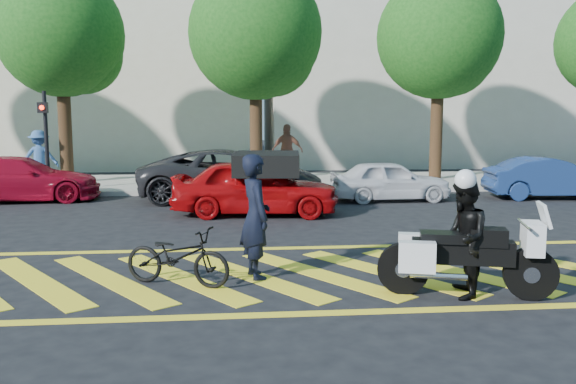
{
  "coord_description": "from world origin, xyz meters",
  "views": [
    {
      "loc": [
        -0.91,
        -9.44,
        2.61
      ],
      "look_at": [
        0.19,
        2.17,
        1.05
      ],
      "focal_mm": 38.0,
      "sensor_mm": 36.0,
      "label": 1
    }
  ],
  "objects": [
    {
      "name": "officer_bike",
      "position": [
        -0.53,
        -0.08,
        0.98
      ],
      "size": [
        0.64,
        0.81,
        1.95
      ],
      "primitive_type": "imported",
      "rotation": [
        0.0,
        0.0,
        1.83
      ],
      "color": "black",
      "rests_on": "ground"
    },
    {
      "name": "building_left",
      "position": [
        -8.0,
        21.0,
        5.0
      ],
      "size": [
        16.0,
        8.0,
        10.0
      ],
      "primitive_type": "cube",
      "color": "beige",
      "rests_on": "ground"
    },
    {
      "name": "tree_right",
      "position": [
        6.63,
        12.06,
        5.05
      ],
      "size": [
        4.4,
        4.4,
        7.41
      ],
      "color": "black",
      "rests_on": "ground"
    },
    {
      "name": "pedestrian_left",
      "position": [
        -7.27,
        11.6,
        1.06
      ],
      "size": [
        1.27,
        0.86,
        1.82
      ],
      "primitive_type": "imported",
      "rotation": [
        0.0,
        0.0,
        3.31
      ],
      "color": "#365C96",
      "rests_on": "sidewalk"
    },
    {
      "name": "officer_moto",
      "position": [
        2.32,
        -1.36,
        0.84
      ],
      "size": [
        0.82,
        0.95,
        1.67
      ],
      "primitive_type": "imported",
      "rotation": [
        0.0,
        0.0,
        -1.83
      ],
      "color": "black",
      "rests_on": "ground"
    },
    {
      "name": "signal_pole",
      "position": [
        -6.5,
        9.74,
        1.92
      ],
      "size": [
        0.28,
        0.43,
        3.2
      ],
      "color": "black",
      "rests_on": "ground"
    },
    {
      "name": "parked_left",
      "position": [
        -7.0,
        8.72,
        0.65
      ],
      "size": [
        4.65,
        2.28,
        1.3
      ],
      "primitive_type": "imported",
      "rotation": [
        0.0,
        0.0,
        1.68
      ],
      "color": "maroon",
      "rests_on": "ground"
    },
    {
      "name": "bicycle",
      "position": [
        -1.72,
        -0.41,
        0.44
      ],
      "size": [
        1.78,
        1.19,
        0.88
      ],
      "primitive_type": "imported",
      "rotation": [
        0.0,
        0.0,
        1.18
      ],
      "color": "black",
      "rests_on": "ground"
    },
    {
      "name": "sidewalk",
      "position": [
        0.0,
        12.0,
        0.07
      ],
      "size": [
        60.0,
        5.0,
        0.15
      ],
      "primitive_type": "cube",
      "color": "#9E998E",
      "rests_on": "ground"
    },
    {
      "name": "building_right",
      "position": [
        9.0,
        21.0,
        5.5
      ],
      "size": [
        16.0,
        8.0,
        11.0
      ],
      "primitive_type": "cube",
      "color": "beige",
      "rests_on": "ground"
    },
    {
      "name": "ground",
      "position": [
        0.0,
        0.0,
        0.0
      ],
      "size": [
        90.0,
        90.0,
        0.0
      ],
      "primitive_type": "plane",
      "color": "black",
      "rests_on": "ground"
    },
    {
      "name": "parked_mid_left",
      "position": [
        -0.9,
        8.4,
        0.74
      ],
      "size": [
        5.41,
        2.62,
        1.48
      ],
      "primitive_type": "imported",
      "rotation": [
        0.0,
        0.0,
        1.54
      ],
      "color": "black",
      "rests_on": "ground"
    },
    {
      "name": "crosswalk",
      "position": [
        -0.04,
        0.0,
        0.0
      ],
      "size": [
        12.33,
        4.0,
        0.01
      ],
      "color": "yellow",
      "rests_on": "ground"
    },
    {
      "name": "tree_left",
      "position": [
        -6.37,
        12.06,
        4.99
      ],
      "size": [
        4.2,
        4.2,
        7.26
      ],
      "color": "black",
      "rests_on": "ground"
    },
    {
      "name": "parked_right",
      "position": [
        8.59,
        7.8,
        0.62
      ],
      "size": [
        3.85,
        1.66,
        1.23
      ],
      "primitive_type": "imported",
      "rotation": [
        0.0,
        0.0,
        1.47
      ],
      "color": "navy",
      "rests_on": "ground"
    },
    {
      "name": "police_motorcycle",
      "position": [
        2.34,
        -1.35,
        0.59
      ],
      "size": [
        2.43,
        1.11,
        1.09
      ],
      "rotation": [
        0.0,
        0.0,
        -0.26
      ],
      "color": "black",
      "rests_on": "ground"
    },
    {
      "name": "red_convertible",
      "position": [
        -0.29,
        5.74,
        0.71
      ],
      "size": [
        4.3,
        2.06,
        1.42
      ],
      "primitive_type": "imported",
      "rotation": [
        0.0,
        0.0,
        1.48
      ],
      "color": "#9F0709",
      "rests_on": "ground"
    },
    {
      "name": "tree_center",
      "position": [
        0.13,
        12.06,
        5.1
      ],
      "size": [
        4.6,
        4.6,
        7.56
      ],
      "color": "black",
      "rests_on": "ground"
    },
    {
      "name": "pedestrian_right",
      "position": [
        1.19,
        12.91,
        1.14
      ],
      "size": [
        1.25,
        0.8,
        1.97
      ],
      "primitive_type": "imported",
      "rotation": [
        0.0,
        0.0,
        2.84
      ],
      "color": "brown",
      "rests_on": "sidewalk"
    },
    {
      "name": "parked_mid_right",
      "position": [
        3.7,
        7.8,
        0.59
      ],
      "size": [
        3.52,
        1.52,
        1.18
      ],
      "primitive_type": "imported",
      "rotation": [
        0.0,
        0.0,
        1.61
      ],
      "color": "silver",
      "rests_on": "ground"
    }
  ]
}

